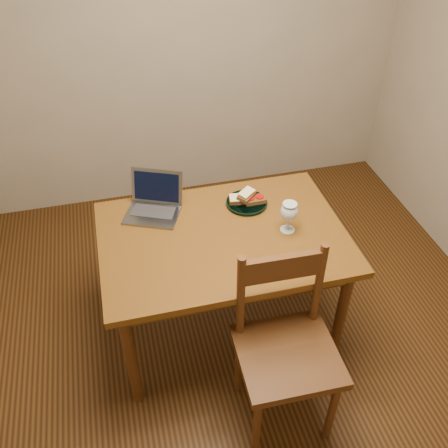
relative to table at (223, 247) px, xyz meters
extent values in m
cube|color=black|center=(0.12, -0.09, -0.66)|extent=(3.20, 3.20, 0.02)
cube|color=gray|center=(0.12, 1.52, 0.65)|extent=(3.20, 0.02, 2.60)
cube|color=#44230B|center=(0.00, 0.00, 0.07)|extent=(1.30, 0.90, 0.04)
cylinder|color=#3F210D|center=(-0.57, -0.37, -0.30)|extent=(0.06, 0.06, 0.70)
cylinder|color=#3F210D|center=(0.57, -0.37, -0.30)|extent=(0.06, 0.06, 0.70)
cylinder|color=#3F210D|center=(-0.57, 0.37, -0.30)|extent=(0.06, 0.06, 0.70)
cylinder|color=#3F210D|center=(0.57, 0.37, -0.30)|extent=(0.06, 0.06, 0.70)
cube|color=#3F210D|center=(0.16, -0.63, -0.17)|extent=(0.48, 0.46, 0.04)
cube|color=#3F210D|center=(0.16, -0.45, 0.24)|extent=(0.38, 0.04, 0.13)
cylinder|color=black|center=(0.20, 0.23, 0.10)|extent=(0.24, 0.24, 0.02)
cube|color=slate|center=(-0.34, 0.25, 0.09)|extent=(0.35, 0.30, 0.01)
cube|color=slate|center=(-0.29, 0.37, 0.20)|extent=(0.29, 0.17, 0.20)
cube|color=black|center=(-0.29, 0.37, 0.20)|extent=(0.25, 0.14, 0.16)
camera|label=1|loc=(-0.48, -1.93, 1.82)|focal=40.00mm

